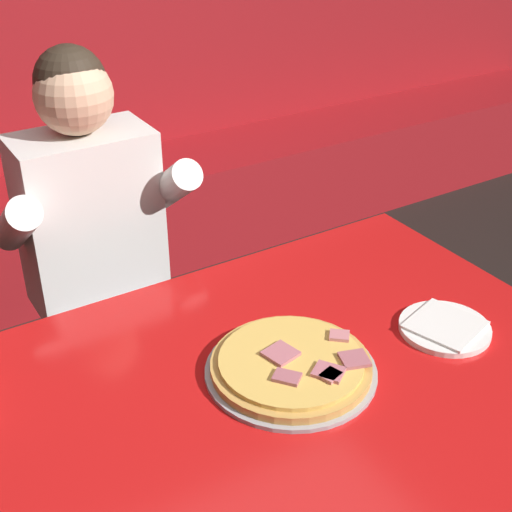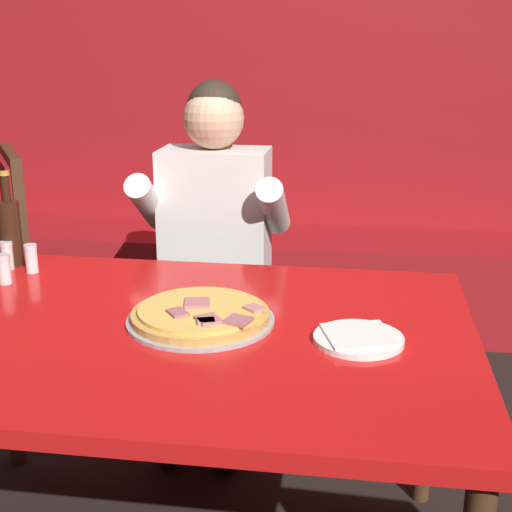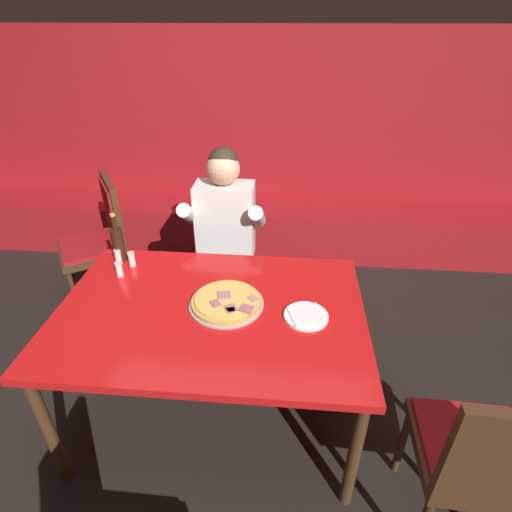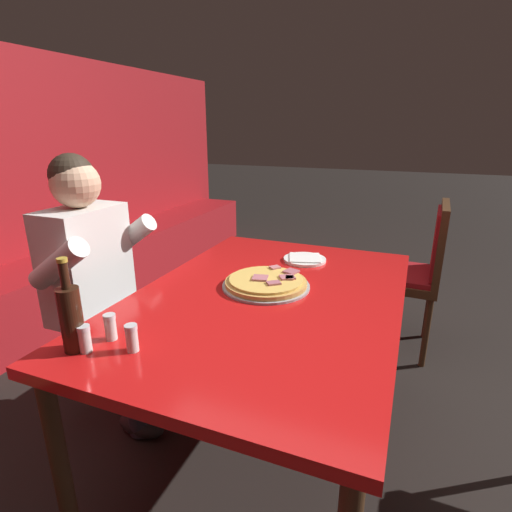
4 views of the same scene
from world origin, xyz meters
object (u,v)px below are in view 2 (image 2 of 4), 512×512
beer_bottle (10,230)px  shaker_black_pepper (5,271)px  plate_white_paper (358,338)px  diner_seated_blue_shirt (211,248)px  pizza (201,315)px  shaker_oregano (7,257)px  main_dining_table (169,351)px  shaker_parmesan (32,260)px

beer_bottle → shaker_black_pepper: bearing=-70.5°
plate_white_paper → diner_seated_blue_shirt: size_ratio=0.16×
pizza → plate_white_paper: (0.39, -0.06, -0.01)m
beer_bottle → shaker_oregano: 0.08m
main_dining_table → beer_bottle: bearing=146.4°
shaker_oregano → diner_seated_blue_shirt: bearing=38.3°
main_dining_table → pizza: size_ratio=4.06×
diner_seated_blue_shirt → shaker_black_pepper: bearing=-131.2°
main_dining_table → shaker_oregano: bearing=148.9°
shaker_parmesan → shaker_black_pepper: (-0.03, -0.11, 0.00)m
pizza → beer_bottle: size_ratio=1.25×
beer_bottle → pizza: bearing=-28.4°
pizza → plate_white_paper: pizza is taller
plate_white_paper → diner_seated_blue_shirt: 0.96m
shaker_oregano → shaker_parmesan: bearing=-12.9°
shaker_black_pepper → plate_white_paper: bearing=-14.5°
plate_white_paper → shaker_black_pepper: 1.03m
plate_white_paper → main_dining_table: bearing=176.6°
pizza → diner_seated_blue_shirt: size_ratio=0.29×
diner_seated_blue_shirt → main_dining_table: bearing=-85.7°
main_dining_table → shaker_oregano: shaker_oregano is taller
shaker_oregano → shaker_parmesan: 0.09m
shaker_parmesan → main_dining_table: bearing=-33.7°
main_dining_table → diner_seated_blue_shirt: size_ratio=1.17×
pizza → shaker_black_pepper: 0.65m
plate_white_paper → beer_bottle: (-1.06, 0.42, 0.10)m
plate_white_paper → shaker_parmesan: 1.04m
shaker_black_pepper → diner_seated_blue_shirt: bearing=48.8°
plate_white_paper → beer_bottle: bearing=158.2°
pizza → shaker_parmesan: size_ratio=4.26×
beer_bottle → shaker_oregano: beer_bottle is taller
main_dining_table → shaker_parmesan: shaker_parmesan is taller
main_dining_table → beer_bottle: (-0.60, 0.40, 0.18)m
main_dining_table → diner_seated_blue_shirt: 0.79m
pizza → shaker_parmesan: shaker_parmesan is taller
shaker_oregano → shaker_black_pepper: 0.14m
main_dining_table → diner_seated_blue_shirt: (-0.06, 0.78, 0.03)m
diner_seated_blue_shirt → plate_white_paper: bearing=-57.3°
beer_bottle → diner_seated_blue_shirt: (0.54, 0.39, -0.15)m
plate_white_paper → shaker_oregano: bearing=159.9°
shaker_parmesan → diner_seated_blue_shirt: size_ratio=0.07×
pizza → plate_white_paper: 0.39m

